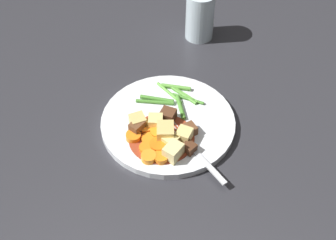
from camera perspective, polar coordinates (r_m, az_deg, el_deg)
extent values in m
plane|color=#2D2D33|center=(0.85, 0.00, -0.65)|extent=(3.00, 3.00, 0.00)
cylinder|color=white|center=(0.85, 0.00, -0.33)|extent=(0.27, 0.27, 0.01)
cylinder|color=#93381E|center=(0.81, -0.73, -2.43)|extent=(0.13, 0.13, 0.00)
cylinder|color=orange|center=(0.79, -2.99, -3.79)|extent=(0.03, 0.03, 0.01)
cylinder|color=orange|center=(0.79, -1.61, -3.35)|extent=(0.03, 0.03, 0.01)
cylinder|color=orange|center=(0.81, -4.61, -2.18)|extent=(0.03, 0.03, 0.01)
cylinder|color=orange|center=(0.82, -3.01, -0.90)|extent=(0.04, 0.04, 0.01)
cylinder|color=orange|center=(0.81, -2.50, -2.58)|extent=(0.03, 0.03, 0.01)
cylinder|color=orange|center=(0.78, -2.58, -4.92)|extent=(0.04, 0.04, 0.01)
cylinder|color=orange|center=(0.78, -0.93, -4.98)|extent=(0.04, 0.04, 0.01)
cylinder|color=orange|center=(0.81, -1.39, -1.71)|extent=(0.04, 0.04, 0.01)
cube|color=#E5CC7A|center=(0.82, -1.66, -0.29)|extent=(0.03, 0.03, 0.03)
cube|color=#EAD68C|center=(0.77, 0.70, -4.21)|extent=(0.04, 0.04, 0.03)
cube|color=#DBBC6B|center=(0.82, -4.03, -0.25)|extent=(0.04, 0.04, 0.03)
cube|color=#E5CC7A|center=(0.79, 0.35, -2.88)|extent=(0.03, 0.03, 0.02)
cube|color=#E5CC7A|center=(0.80, 2.16, -2.05)|extent=(0.03, 0.03, 0.03)
cube|color=#DBBC6B|center=(0.80, -0.35, -1.67)|extent=(0.04, 0.04, 0.03)
cube|color=brown|center=(0.82, 2.90, -1.27)|extent=(0.03, 0.03, 0.02)
cube|color=brown|center=(0.82, -4.11, -1.01)|extent=(0.03, 0.03, 0.03)
cube|color=#56331E|center=(0.83, -0.24, 0.48)|extent=(0.03, 0.03, 0.02)
cube|color=#4C2B19|center=(0.79, 2.85, -3.70)|extent=(0.03, 0.03, 0.02)
cylinder|color=#66AD42|center=(0.89, 2.16, 3.46)|extent=(0.04, 0.07, 0.01)
cylinder|color=#66AD42|center=(0.90, 1.07, 4.39)|extent=(0.01, 0.06, 0.01)
cylinder|color=#599E38|center=(0.89, 2.01, 3.36)|extent=(0.04, 0.07, 0.01)
cylinder|color=#4C8E33|center=(0.88, 2.69, 2.83)|extent=(0.02, 0.07, 0.01)
cylinder|color=#4C8E33|center=(0.88, -1.48, 2.81)|extent=(0.01, 0.07, 0.01)
cylinder|color=#4C8E33|center=(0.86, 1.70, 1.66)|extent=(0.06, 0.03, 0.01)
cylinder|color=#4C8E33|center=(0.87, -1.76, 2.41)|extent=(0.02, 0.08, 0.01)
cylinder|color=#66AD42|center=(0.89, 0.18, 3.63)|extent=(0.05, 0.07, 0.01)
cube|color=silver|center=(0.78, 4.91, -5.58)|extent=(0.08, 0.09, 0.00)
cube|color=silver|center=(0.81, 2.02, -2.51)|extent=(0.03, 0.03, 0.00)
cylinder|color=silver|center=(0.83, 1.33, -0.94)|extent=(0.03, 0.03, 0.00)
cylinder|color=silver|center=(0.83, 0.98, -1.12)|extent=(0.03, 0.03, 0.00)
cylinder|color=silver|center=(0.82, 0.62, -1.30)|extent=(0.03, 0.03, 0.00)
cylinder|color=silver|center=(0.82, 0.27, -1.49)|extent=(0.03, 0.03, 0.00)
cylinder|color=silver|center=(1.05, 4.15, 13.64)|extent=(0.07, 0.07, 0.12)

